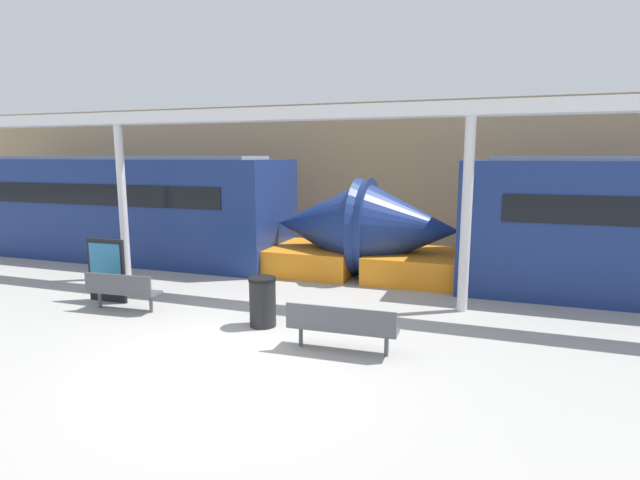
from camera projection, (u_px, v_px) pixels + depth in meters
ground_plane at (237, 362)px, 7.86m from camera, size 60.00×60.00×0.00m
station_wall at (381, 177)px, 17.10m from camera, size 56.00×0.20×5.00m
train_right at (123, 209)px, 15.95m from camera, size 16.05×2.93×3.20m
bench_near at (341, 325)px, 8.14m from camera, size 1.85×0.50×0.81m
bench_far at (122, 289)px, 10.34m from camera, size 1.58×0.54×0.81m
trash_bin at (263, 302)px, 9.45m from camera, size 0.53×0.53×0.95m
poster_board at (107, 270)px, 11.00m from camera, size 0.97×0.07×1.41m
support_column_near at (466, 216)px, 10.13m from camera, size 0.21×0.21×3.98m
support_column_far at (123, 203)px, 12.90m from camera, size 0.21×0.21×3.98m
canopy_beam at (472, 109)px, 9.77m from camera, size 28.00×0.60×0.28m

